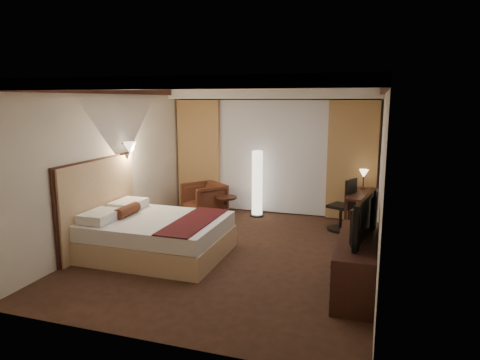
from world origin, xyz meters
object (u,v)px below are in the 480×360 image
(armchair, at_px, (204,198))
(side_table, at_px, (226,208))
(bed, at_px, (158,236))
(television, at_px, (357,214))
(office_chair, at_px, (341,204))
(dresser, at_px, (356,264))
(floor_lamp, at_px, (257,183))
(desk, at_px, (361,212))

(armchair, distance_m, side_table, 0.59)
(armchair, xyz_separation_m, side_table, (0.56, -0.15, -0.15))
(bed, distance_m, television, 3.19)
(bed, distance_m, side_table, 2.30)
(bed, bearing_deg, office_chair, 39.92)
(dresser, bearing_deg, floor_lamp, 125.93)
(bed, relative_size, armchair, 2.69)
(side_table, bearing_deg, dresser, -43.06)
(floor_lamp, xyz_separation_m, desk, (2.18, -0.45, -0.34))
(floor_lamp, xyz_separation_m, office_chair, (1.81, -0.50, -0.20))
(side_table, distance_m, desk, 2.72)
(bed, height_order, office_chair, office_chair)
(desk, bearing_deg, floor_lamp, 168.29)
(office_chair, bearing_deg, desk, 31.89)
(floor_lamp, height_order, dresser, floor_lamp)
(floor_lamp, distance_m, television, 3.80)
(floor_lamp, bearing_deg, bed, -107.92)
(armchair, bearing_deg, floor_lamp, 56.61)
(bed, height_order, dresser, dresser)
(dresser, bearing_deg, desk, 91.09)
(television, bearing_deg, dresser, -79.77)
(desk, bearing_deg, side_table, -179.08)
(armchair, bearing_deg, bed, -46.35)
(dresser, height_order, television, television)
(floor_lamp, relative_size, desk, 1.21)
(bed, relative_size, side_table, 4.27)
(side_table, bearing_deg, television, -43.37)
(office_chair, bearing_deg, side_table, -155.92)
(bed, distance_m, desk, 3.85)
(side_table, relative_size, television, 0.43)
(side_table, xyz_separation_m, television, (2.73, -2.58, 0.77))
(side_table, bearing_deg, floor_lamp, 42.92)
(office_chair, bearing_deg, armchair, -158.86)
(desk, xyz_separation_m, office_chair, (-0.37, -0.05, 0.14))
(armchair, relative_size, desk, 0.67)
(office_chair, xyz_separation_m, television, (0.39, -2.58, 0.51))
(dresser, bearing_deg, television, 180.00)
(desk, relative_size, office_chair, 1.15)
(floor_lamp, relative_size, television, 1.24)
(office_chair, bearing_deg, floor_lamp, -171.27)
(armchair, relative_size, television, 0.68)
(side_table, height_order, dresser, dresser)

